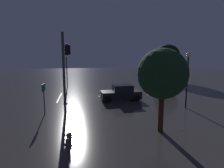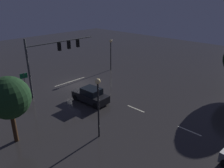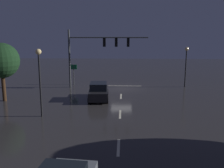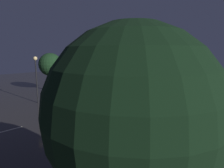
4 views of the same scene
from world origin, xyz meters
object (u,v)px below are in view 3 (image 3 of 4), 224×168
object	(u,v)px
street_lamp_left_kerb	(186,59)
tree_right_near	(1,61)
street_lamp_right_kerb	(39,70)
traffic_signal_assembly	(98,47)
route_sign	(74,70)
car_approaching	(99,91)

from	to	relation	value
street_lamp_left_kerb	tree_right_near	distance (m)	20.50
street_lamp_left_kerb	street_lamp_right_kerb	size ratio (longest dim) A/B	0.93
traffic_signal_assembly	tree_right_near	size ratio (longest dim) A/B	1.69
street_lamp_left_kerb	street_lamp_right_kerb	distance (m)	18.41
route_sign	tree_right_near	size ratio (longest dim) A/B	0.47
street_lamp_left_kerb	tree_right_near	xyz separation A→B (m)	(19.02, 7.63, 0.47)
route_sign	tree_right_near	xyz separation A→B (m)	(5.05, 8.49, 1.99)
street_lamp_right_kerb	route_sign	size ratio (longest dim) A/B	1.98
traffic_signal_assembly	tree_right_near	xyz separation A→B (m)	(8.38, 6.76, -0.95)
traffic_signal_assembly	street_lamp_right_kerb	bearing A→B (deg)	73.84
street_lamp_left_kerb	street_lamp_right_kerb	xyz separation A→B (m)	(13.89, 12.08, 0.22)
street_lamp_right_kerb	tree_right_near	bearing A→B (deg)	-40.97
street_lamp_left_kerb	route_sign	size ratio (longest dim) A/B	1.84
traffic_signal_assembly	route_sign	bearing A→B (deg)	-27.51
traffic_signal_assembly	route_sign	xyz separation A→B (m)	(3.33, -1.73, -2.93)
car_approaching	street_lamp_right_kerb	size ratio (longest dim) A/B	0.85
street_lamp_right_kerb	tree_right_near	size ratio (longest dim) A/B	0.94
traffic_signal_assembly	street_lamp_right_kerb	distance (m)	11.73
car_approaching	street_lamp_left_kerb	xyz separation A→B (m)	(-10.00, -6.57, 2.63)
route_sign	street_lamp_left_kerb	bearing A→B (deg)	176.47
route_sign	street_lamp_right_kerb	bearing A→B (deg)	90.36
car_approaching	tree_right_near	distance (m)	9.59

